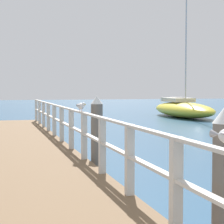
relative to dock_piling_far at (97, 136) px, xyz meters
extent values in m
cube|color=brown|center=(-1.81, 1.31, -0.73)|extent=(3.02, 21.51, 0.50)
cube|color=beige|center=(-0.38, -5.32, 0.05)|extent=(0.12, 0.12, 1.07)
cube|color=beige|center=(-0.38, -3.66, 0.05)|extent=(0.12, 0.12, 1.07)
cube|color=beige|center=(-0.38, -2.00, 0.05)|extent=(0.12, 0.12, 1.07)
cube|color=beige|center=(-0.38, -0.35, 0.05)|extent=(0.12, 0.12, 1.07)
cube|color=beige|center=(-0.38, 1.31, 0.05)|extent=(0.12, 0.12, 1.07)
cube|color=beige|center=(-0.38, 2.97, 0.05)|extent=(0.12, 0.12, 1.07)
cube|color=beige|center=(-0.38, 4.63, 0.05)|extent=(0.12, 0.12, 1.07)
cube|color=beige|center=(-0.38, 6.29, 0.05)|extent=(0.12, 0.12, 1.07)
cube|color=beige|center=(-0.38, 7.95, 0.05)|extent=(0.12, 0.12, 1.07)
cube|color=beige|center=(-0.38, 9.61, 0.05)|extent=(0.12, 0.12, 1.07)
cube|color=beige|center=(-0.38, 11.27, 0.05)|extent=(0.12, 0.12, 1.07)
cube|color=beige|center=(-0.38, 1.31, 0.57)|extent=(0.10, 19.91, 0.04)
cube|color=beige|center=(-0.38, 1.31, 0.11)|extent=(0.10, 19.91, 0.04)
cylinder|color=#6B6056|center=(0.00, 0.00, -0.11)|extent=(0.28, 0.28, 1.73)
cone|color=white|center=(0.00, 0.00, 0.86)|extent=(0.29, 0.29, 0.20)
cone|color=#939399|center=(-0.46, -6.31, 0.72)|extent=(0.10, 0.10, 0.07)
ellipsoid|color=white|center=(-0.38, 0.02, 0.71)|extent=(0.18, 0.30, 0.15)
sphere|color=white|center=(-0.35, -0.15, 0.76)|extent=(0.09, 0.09, 0.09)
cone|color=gold|center=(-0.34, -0.22, 0.76)|extent=(0.03, 0.05, 0.02)
cone|color=#939399|center=(-0.41, 0.19, 0.72)|extent=(0.08, 0.09, 0.07)
ellipsoid|color=#939399|center=(-0.38, 0.02, 0.74)|extent=(0.21, 0.25, 0.04)
cylinder|color=tan|center=(-0.36, 0.03, 0.61)|extent=(0.01, 0.01, 0.05)
cylinder|color=tan|center=(-0.41, 0.02, 0.61)|extent=(0.01, 0.01, 0.05)
ellipsoid|color=gold|center=(10.97, 18.39, -0.42)|extent=(3.09, 8.76, 1.12)
cylinder|color=#B2B2B7|center=(10.96, 17.95, 4.72)|extent=(0.10, 0.10, 9.15)
cylinder|color=#B2B2B7|center=(11.01, 19.47, 0.49)|extent=(0.19, 3.03, 0.08)
cube|color=beige|center=(11.01, 19.43, 0.29)|extent=(1.67, 3.17, 0.30)
camera|label=1|loc=(-2.29, -9.50, 1.11)|focal=66.36mm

